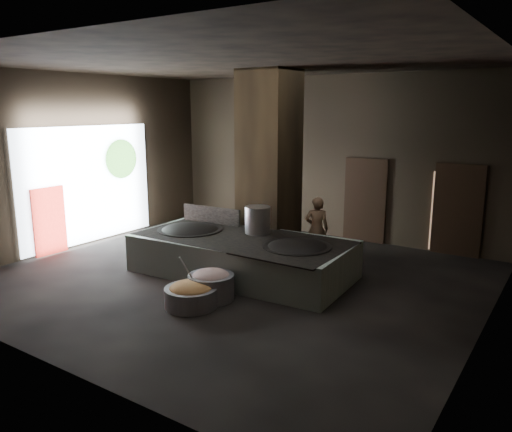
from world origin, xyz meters
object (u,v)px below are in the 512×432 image
Objects in this scene: veg_basin at (191,297)px; cook at (317,229)px; hearth_platform at (242,256)px; meat_basin at (211,287)px; stock_pot at (258,220)px; wok_left at (190,233)px; wok_right at (297,250)px.

cook is at bearing 80.61° from veg_basin.
cook is at bearing 59.96° from hearth_platform.
hearth_platform is at bearing 103.08° from meat_basin.
meat_basin is at bearing 81.05° from veg_basin.
hearth_platform is at bearing -95.19° from stock_pot.
stock_pot is at bearing 21.80° from wok_left.
hearth_platform is 5.34× the size of meat_basin.
cook is (-0.44, 1.75, 0.03)m from wok_right.
meat_basin reaches higher than veg_basin.
meat_basin is at bearing 53.39° from cook.
wok_right is at bearing 76.80° from cook.
wok_left is at bearing 178.86° from hearth_platform.
hearth_platform is 4.80× the size of veg_basin.
hearth_platform is at bearing 97.83° from veg_basin.
wok_right is (1.35, 0.05, 0.34)m from hearth_platform.
hearth_platform is 3.05× the size of cook.
cook is (0.86, 1.25, -0.35)m from stock_pot.
wok_right is at bearing 62.85° from veg_basin.
veg_basin is (1.73, -1.99, -0.57)m from wok_left.
wok_right reaches higher than hearth_platform.
wok_right is 1.80m from cook.
wok_left is 0.96× the size of cook.
cook reaches higher than hearth_platform.
wok_left is 1.07× the size of wok_right.
stock_pot is at bearing 95.09° from veg_basin.
meat_basin is at bearing -39.52° from wok_left.
veg_basin is at bearing -48.94° from wok_left.
stock_pot reaches higher than veg_basin.
meat_basin is (0.36, -1.54, -0.17)m from hearth_platform.
wok_right is 1.41× the size of veg_basin.
stock_pot is 2.76m from veg_basin.
wok_right is at bearing 58.07° from meat_basin.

